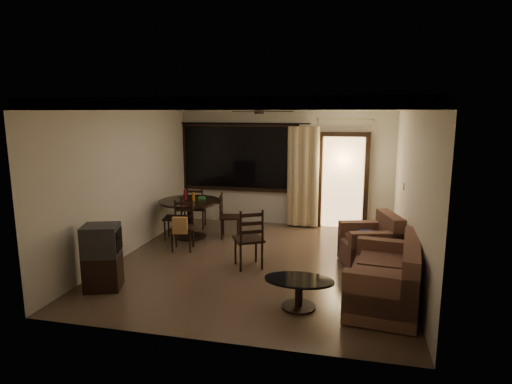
% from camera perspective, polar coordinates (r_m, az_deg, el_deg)
% --- Properties ---
extents(ground, '(5.50, 5.50, 0.00)m').
position_cam_1_polar(ground, '(7.74, 0.39, -9.32)').
color(ground, '#7F6651').
rests_on(ground, ground).
extents(room_shell, '(5.50, 6.70, 5.50)m').
position_cam_1_polar(room_shell, '(8.97, 6.62, 5.37)').
color(room_shell, beige).
rests_on(room_shell, ground).
extents(dining_table, '(1.29, 1.29, 1.03)m').
position_cam_1_polar(dining_table, '(9.16, -8.77, -2.15)').
color(dining_table, black).
rests_on(dining_table, ground).
extents(dining_chair_west, '(0.50, 0.50, 0.95)m').
position_cam_1_polar(dining_chair_west, '(9.20, -10.71, -4.43)').
color(dining_chair_west, black).
rests_on(dining_chair_west, ground).
extents(dining_chair_east, '(0.50, 0.50, 0.95)m').
position_cam_1_polar(dining_chair_east, '(9.13, -3.53, -4.37)').
color(dining_chair_east, black).
rests_on(dining_chair_east, ground).
extents(dining_chair_south, '(0.50, 0.54, 0.95)m').
position_cam_1_polar(dining_chair_south, '(8.42, -9.75, -5.64)').
color(dining_chair_south, black).
rests_on(dining_chair_south, ground).
extents(dining_chair_north, '(0.50, 0.50, 0.95)m').
position_cam_1_polar(dining_chair_north, '(9.99, -7.92, -3.14)').
color(dining_chair_north, black).
rests_on(dining_chair_north, ground).
extents(tv_cabinet, '(0.64, 0.61, 0.99)m').
position_cam_1_polar(tv_cabinet, '(6.89, -19.81, -8.15)').
color(tv_cabinet, black).
rests_on(tv_cabinet, ground).
extents(sofa, '(1.10, 1.79, 0.90)m').
position_cam_1_polar(sofa, '(6.30, 17.22, -11.08)').
color(sofa, '#442B1F').
rests_on(sofa, ground).
extents(armchair, '(1.11, 1.11, 0.90)m').
position_cam_1_polar(armchair, '(7.72, 15.29, -6.85)').
color(armchair, '#442B1F').
rests_on(armchair, ground).
extents(coffee_table, '(0.95, 0.57, 0.42)m').
position_cam_1_polar(coffee_table, '(5.98, 5.74, -12.70)').
color(coffee_table, black).
rests_on(coffee_table, ground).
extents(side_chair, '(0.63, 0.63, 1.05)m').
position_cam_1_polar(side_chair, '(7.41, -0.97, -7.71)').
color(side_chair, black).
rests_on(side_chair, ground).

